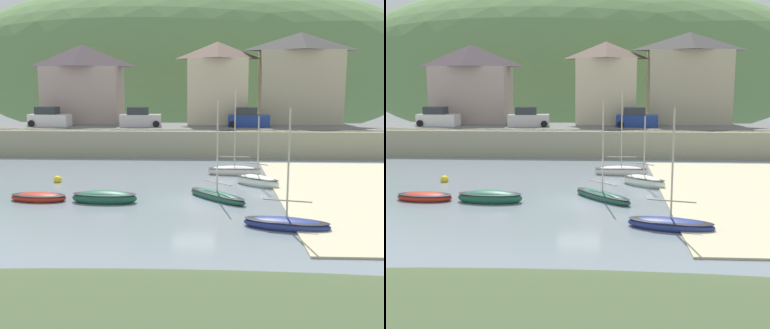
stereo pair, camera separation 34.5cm
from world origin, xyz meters
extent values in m
cube|color=slate|center=(0.00, 0.00, -0.03)|extent=(48.00, 40.00, 0.06)
cube|color=#9B9679|center=(0.00, 17.00, 1.20)|extent=(48.00, 2.40, 2.40)
cube|color=#606060|center=(0.00, 20.70, 2.35)|extent=(48.00, 9.00, 0.10)
ellipsoid|color=#60854E|center=(-2.95, 55.20, 9.45)|extent=(80.00, 44.00, 26.99)
cube|color=#AC938B|center=(-13.19, 25.20, 5.43)|extent=(8.17, 4.89, 6.06)
pyramid|color=#44393F|center=(-13.19, 25.20, 9.63)|extent=(8.47, 5.19, 2.34)
cube|color=beige|center=(1.50, 25.20, 5.82)|extent=(6.23, 5.76, 6.85)
pyramid|color=brown|center=(1.50, 25.20, 10.15)|extent=(6.53, 6.06, 1.81)
cube|color=tan|center=(10.29, 25.20, 6.25)|extent=(8.55, 4.43, 7.71)
pyramid|color=#444140|center=(10.29, 25.20, 11.05)|extent=(8.85, 4.73, 1.88)
ellipsoid|color=#A82517|center=(-9.09, -0.32, 0.17)|extent=(3.42, 1.58, 0.63)
ellipsoid|color=black|center=(-9.09, -0.32, 0.35)|extent=(3.35, 1.55, 0.12)
ellipsoid|color=navy|center=(4.63, -5.09, 0.19)|extent=(4.30, 2.23, 0.70)
ellipsoid|color=black|center=(4.63, -5.09, 0.39)|extent=(4.21, 2.19, 0.12)
cylinder|color=#B2A893|center=(4.63, -5.09, 3.14)|extent=(0.09, 0.09, 5.19)
cylinder|color=gray|center=(4.63, -5.09, 1.37)|extent=(2.24, 0.61, 0.07)
ellipsoid|color=white|center=(4.09, 4.35, 0.26)|extent=(3.22, 2.75, 0.94)
ellipsoid|color=black|center=(4.09, 4.35, 0.52)|extent=(3.16, 2.69, 0.12)
cylinder|color=#B2A893|center=(4.09, 4.35, 2.69)|extent=(0.09, 0.09, 3.92)
cylinder|color=gray|center=(4.09, 4.35, 1.48)|extent=(1.27, 0.96, 0.07)
ellipsoid|color=#19533A|center=(-5.14, -0.55, 0.25)|extent=(3.85, 1.46, 0.91)
ellipsoid|color=black|center=(-5.14, -0.55, 0.50)|extent=(3.78, 1.43, 0.12)
ellipsoid|color=#1F4F3E|center=(1.36, 0.36, 0.18)|extent=(3.84, 3.94, 0.67)
ellipsoid|color=black|center=(1.36, 0.36, 0.37)|extent=(3.76, 3.86, 0.12)
cylinder|color=#B2A893|center=(1.36, 0.36, 3.17)|extent=(0.09, 0.09, 5.31)
cylinder|color=gray|center=(1.36, 0.36, 1.04)|extent=(1.68, 1.75, 0.07)
ellipsoid|color=silver|center=(2.70, 8.09, 0.24)|extent=(4.07, 1.01, 0.87)
ellipsoid|color=black|center=(2.70, 8.09, 0.48)|extent=(3.99, 0.99, 0.12)
cylinder|color=#B2A893|center=(2.70, 8.09, 3.46)|extent=(0.09, 0.09, 5.58)
cylinder|color=gray|center=(2.70, 8.09, 1.35)|extent=(2.21, 0.11, 0.07)
cube|color=silver|center=(-15.51, 20.70, 3.00)|extent=(4.24, 2.07, 1.20)
cube|color=#282D33|center=(-15.76, 20.70, 3.95)|extent=(2.23, 1.69, 0.80)
cylinder|color=black|center=(-13.86, 21.50, 2.72)|extent=(0.64, 0.22, 0.64)
cylinder|color=black|center=(-13.86, 19.90, 2.72)|extent=(0.64, 0.22, 0.64)
cylinder|color=black|center=(-17.16, 21.50, 2.72)|extent=(0.64, 0.22, 0.64)
cylinder|color=black|center=(-17.16, 19.90, 2.72)|extent=(0.64, 0.22, 0.64)
cube|color=#BFB6BB|center=(-6.22, 20.70, 3.00)|extent=(4.22, 2.02, 1.20)
cube|color=#282D33|center=(-6.47, 20.70, 3.95)|extent=(2.21, 1.66, 0.80)
cylinder|color=black|center=(-4.57, 21.50, 2.72)|extent=(0.64, 0.22, 0.64)
cylinder|color=black|center=(-4.57, 19.90, 2.72)|extent=(0.64, 0.22, 0.64)
cylinder|color=black|center=(-7.87, 21.50, 2.72)|extent=(0.64, 0.22, 0.64)
cylinder|color=black|center=(-7.87, 19.90, 2.72)|extent=(0.64, 0.22, 0.64)
cube|color=navy|center=(4.63, 20.70, 3.00)|extent=(4.20, 1.95, 1.20)
cube|color=#282D33|center=(4.38, 20.70, 3.95)|extent=(2.19, 1.62, 0.80)
cylinder|color=black|center=(6.28, 21.50, 2.72)|extent=(0.64, 0.22, 0.64)
cylinder|color=black|center=(6.28, 19.90, 2.72)|extent=(0.64, 0.22, 0.64)
cylinder|color=black|center=(2.98, 21.50, 2.72)|extent=(0.64, 0.22, 0.64)
cylinder|color=black|center=(2.98, 19.90, 2.72)|extent=(0.64, 0.22, 0.64)
sphere|color=yellow|center=(-9.65, 4.83, 0.17)|extent=(0.56, 0.56, 0.56)
camera|label=1|loc=(1.15, -27.08, 6.91)|focal=44.66mm
camera|label=2|loc=(1.49, -27.06, 6.91)|focal=44.66mm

